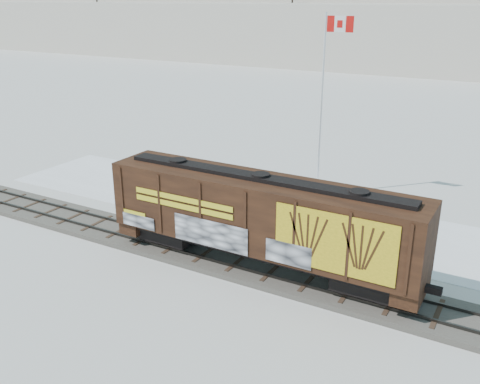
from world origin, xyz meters
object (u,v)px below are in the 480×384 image
Objects in this scene: car_silver at (187,184)px; car_white at (246,204)px; car_dark at (381,220)px; flagpole at (322,131)px; hopper_railcar at (260,217)px.

car_silver is 0.80× the size of car_white.
car_dark is (8.12, 2.06, -0.15)m from car_white.
hopper_railcar is at bearing -82.35° from flagpole.
hopper_railcar is 12.88m from car_silver.
car_silver is at bearing 141.87° from hopper_railcar.
car_dark is (5.61, -4.00, -3.94)m from flagpole.
hopper_railcar is 3.59× the size of car_dark.
car_silver is 13.95m from car_dark.
flagpole reaches higher than hopper_railcar.
flagpole reaches higher than car_white.
hopper_railcar reaches higher than car_white.
flagpole is 7.94m from car_dark.
flagpole is 10.16m from car_silver.
hopper_railcar is 9.32m from car_dark.
hopper_railcar is 1.32× the size of flagpole.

